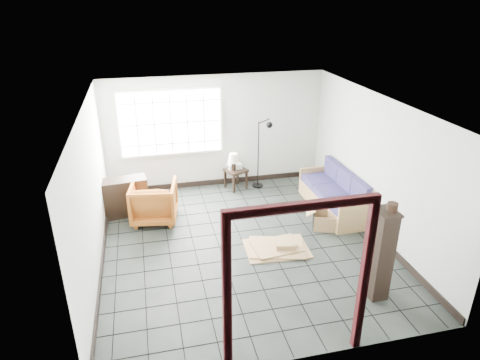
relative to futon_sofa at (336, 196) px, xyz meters
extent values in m
plane|color=black|center=(-2.21, -0.89, -0.32)|extent=(5.50, 5.50, 0.00)
cube|color=beige|center=(-2.21, 1.86, 0.98)|extent=(5.00, 0.02, 2.60)
cube|color=beige|center=(-2.21, -3.64, 0.98)|extent=(5.00, 0.02, 2.60)
cube|color=beige|center=(-4.71, -0.89, 0.98)|extent=(0.02, 5.50, 2.60)
cube|color=beige|center=(0.29, -0.89, 0.98)|extent=(0.02, 5.50, 2.60)
cube|color=white|center=(-2.21, -0.89, 2.28)|extent=(5.00, 5.50, 0.02)
cube|color=black|center=(-2.21, 1.84, -0.26)|extent=(4.95, 0.03, 0.12)
cube|color=black|center=(-4.69, -0.89, -0.26)|extent=(0.03, 5.45, 0.12)
cube|color=black|center=(0.27, -0.89, -0.26)|extent=(0.03, 5.45, 0.12)
cube|color=silver|center=(-3.21, 1.82, 1.28)|extent=(2.32, 0.06, 1.52)
cube|color=white|center=(-3.21, 1.78, 1.28)|extent=(2.20, 0.02, 1.40)
cube|color=black|center=(-3.06, -3.59, 0.73)|extent=(0.10, 0.08, 2.10)
cube|color=black|center=(-1.36, -3.59, 0.73)|extent=(0.10, 0.08, 2.10)
cube|color=black|center=(-2.21, -3.59, 1.83)|extent=(1.80, 0.08, 0.10)
cube|color=#A17D48|center=(-0.06, 0.00, -0.15)|extent=(0.79, 1.88, 0.34)
cube|color=#A17D48|center=(-0.04, -0.96, -0.02)|extent=(0.75, 0.07, 0.60)
cube|color=#A17D48|center=(-0.09, 0.96, -0.02)|extent=(0.75, 0.07, 0.60)
cube|color=#A17D48|center=(0.27, 0.01, 0.20)|extent=(0.12, 1.86, 0.65)
cube|color=#231C47|center=(-0.07, -0.62, 0.09)|extent=(0.68, 0.61, 0.15)
cube|color=#231C47|center=(0.20, -0.61, 0.32)|extent=(0.14, 0.60, 0.48)
cube|color=#231C47|center=(-0.08, 0.00, 0.09)|extent=(0.68, 0.61, 0.15)
cube|color=#231C47|center=(0.19, 0.00, 0.32)|extent=(0.14, 0.60, 0.48)
cube|color=#231C47|center=(-0.10, 0.61, 0.09)|extent=(0.68, 0.61, 0.15)
cube|color=#231C47|center=(0.17, 0.62, 0.32)|extent=(0.14, 0.60, 0.48)
imported|color=#994416|center=(-3.74, 0.41, 0.13)|extent=(0.99, 0.95, 0.90)
cube|color=black|center=(-1.82, 1.51, 0.14)|extent=(0.58, 0.58, 0.05)
cube|color=black|center=(-1.92, 1.28, -0.10)|extent=(0.06, 0.06, 0.44)
cube|color=black|center=(-1.59, 1.42, -0.10)|extent=(0.06, 0.06, 0.44)
cube|color=black|center=(-2.05, 1.61, -0.10)|extent=(0.06, 0.06, 0.44)
cube|color=black|center=(-1.73, 1.74, -0.10)|extent=(0.06, 0.06, 0.44)
cylinder|color=black|center=(-1.88, 1.46, 0.24)|extent=(0.10, 0.10, 0.14)
cylinder|color=black|center=(-1.88, 1.46, 0.36)|extent=(0.02, 0.02, 0.10)
cone|color=beige|center=(-1.88, 1.46, 0.47)|extent=(0.27, 0.27, 0.20)
cube|color=silver|center=(-1.84, 1.58, 0.22)|extent=(0.33, 0.27, 0.11)
cylinder|color=black|center=(-1.99, 1.56, 0.22)|extent=(0.03, 0.07, 0.07)
cylinder|color=black|center=(-1.29, 1.51, -0.30)|extent=(0.33, 0.33, 0.03)
cylinder|color=black|center=(-1.29, 1.51, 0.48)|extent=(0.03, 0.03, 1.55)
cylinder|color=black|center=(-1.19, 1.43, 1.30)|extent=(0.26, 0.11, 0.14)
sphere|color=black|center=(-1.09, 1.34, 1.23)|extent=(0.18, 0.18, 0.14)
cube|color=black|center=(-4.36, 0.78, 0.08)|extent=(1.06, 0.52, 0.79)
cube|color=black|center=(-4.36, 0.78, 0.09)|extent=(0.98, 0.46, 0.03)
cube|color=black|center=(-0.60, -2.71, 0.40)|extent=(0.27, 0.36, 1.42)
cube|color=black|center=(-0.60, -2.71, 1.11)|extent=(0.31, 0.40, 0.04)
cylinder|color=black|center=(-0.53, -2.72, 1.18)|extent=(0.19, 0.19, 0.12)
cube|color=olive|center=(-0.52, -0.67, -0.31)|extent=(0.56, 0.51, 0.02)
cube|color=black|center=(-0.73, -0.59, -0.16)|extent=(0.15, 0.35, 0.31)
cube|color=olive|center=(-0.30, -0.75, -0.16)|extent=(0.15, 0.35, 0.31)
cube|color=olive|center=(-0.58, -0.84, -0.16)|extent=(0.44, 0.18, 0.31)
cube|color=olive|center=(-0.45, -0.49, -0.16)|extent=(0.44, 0.18, 0.31)
cube|color=olive|center=(-0.79, -0.56, 0.05)|extent=(0.29, 0.41, 0.13)
cube|color=olive|center=(-0.24, -0.77, 0.05)|extent=(0.29, 0.41, 0.13)
cube|color=olive|center=(-1.67, -1.18, -0.30)|extent=(1.17, 0.86, 0.02)
cube|color=olive|center=(-1.67, -1.18, -0.28)|extent=(1.13, 0.95, 0.02)
cube|color=olive|center=(-1.67, -1.18, -0.26)|extent=(0.90, 0.69, 0.02)
cube|color=olive|center=(-1.54, -1.24, -0.20)|extent=(0.38, 0.33, 0.09)
camera|label=1|loc=(-3.80, -7.39, 3.94)|focal=32.00mm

